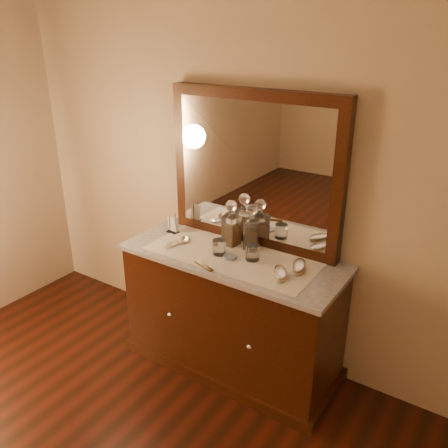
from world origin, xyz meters
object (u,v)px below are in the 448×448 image
(hand_mirror_outer, at_px, (182,239))
(brush_near, at_px, (280,273))
(hand_mirror_inner, at_px, (181,241))
(decanter_right, at_px, (251,231))
(napkin_rack, at_px, (173,225))
(decanter_left, at_px, (231,228))
(brush_far, at_px, (299,266))
(comb, at_px, (204,266))
(dresser_cabinet, at_px, (232,314))
(mirror_frame, at_px, (254,170))
(pin_dish, at_px, (230,257))

(hand_mirror_outer, bearing_deg, brush_near, -6.23)
(brush_near, height_order, hand_mirror_inner, brush_near)
(brush_near, bearing_deg, decanter_right, 144.42)
(hand_mirror_inner, bearing_deg, napkin_rack, 145.93)
(decanter_left, bearing_deg, hand_mirror_outer, -157.68)
(napkin_rack, relative_size, brush_far, 0.72)
(comb, relative_size, hand_mirror_outer, 0.85)
(dresser_cabinet, height_order, comb, comb)
(dresser_cabinet, height_order, mirror_frame, mirror_frame)
(comb, xyz_separation_m, brush_near, (0.44, 0.14, 0.02))
(brush_far, height_order, hand_mirror_inner, brush_far)
(napkin_rack, distance_m, brush_near, 0.94)
(mirror_frame, xyz_separation_m, napkin_rack, (-0.54, -0.17, -0.45))
(dresser_cabinet, relative_size, hand_mirror_outer, 7.53)
(napkin_rack, xyz_separation_m, brush_near, (0.92, -0.16, -0.03))
(decanter_left, height_order, brush_near, decanter_left)
(brush_near, height_order, hand_mirror_outer, brush_near)
(pin_dish, relative_size, comb, 0.55)
(mirror_frame, xyz_separation_m, pin_dish, (0.01, -0.30, -0.49))
(dresser_cabinet, bearing_deg, comb, -104.94)
(mirror_frame, distance_m, hand_mirror_outer, 0.68)
(pin_dish, bearing_deg, brush_far, 12.97)
(pin_dish, bearing_deg, decanter_left, 119.81)
(dresser_cabinet, relative_size, brush_far, 7.45)
(decanter_left, bearing_deg, brush_far, -8.31)
(brush_far, relative_size, hand_mirror_outer, 1.01)
(decanter_left, distance_m, brush_near, 0.53)
(brush_near, bearing_deg, napkin_rack, 170.20)
(comb, distance_m, hand_mirror_outer, 0.41)
(napkin_rack, bearing_deg, decanter_right, 7.63)
(brush_far, bearing_deg, hand_mirror_outer, -176.52)
(mirror_frame, distance_m, comb, 0.69)
(comb, relative_size, decanter_left, 0.51)
(decanter_left, height_order, hand_mirror_inner, decanter_left)
(decanter_right, bearing_deg, napkin_rack, -172.37)
(decanter_right, relative_size, hand_mirror_inner, 1.45)
(mirror_frame, height_order, napkin_rack, mirror_frame)
(brush_near, distance_m, hand_mirror_inner, 0.76)
(pin_dish, xyz_separation_m, napkin_rack, (-0.55, 0.12, 0.04))
(dresser_cabinet, bearing_deg, decanter_left, 125.96)
(pin_dish, bearing_deg, mirror_frame, 92.00)
(dresser_cabinet, distance_m, brush_far, 0.64)
(comb, relative_size, brush_near, 0.87)
(brush_near, xyz_separation_m, hand_mirror_inner, (-0.76, 0.05, -0.01))
(napkin_rack, bearing_deg, decanter_left, 6.74)
(hand_mirror_inner, bearing_deg, mirror_frame, 36.55)
(decanter_left, bearing_deg, decanter_right, 10.55)
(mirror_frame, bearing_deg, dresser_cabinet, -90.00)
(decanter_right, distance_m, brush_near, 0.42)
(comb, height_order, hand_mirror_outer, hand_mirror_outer)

